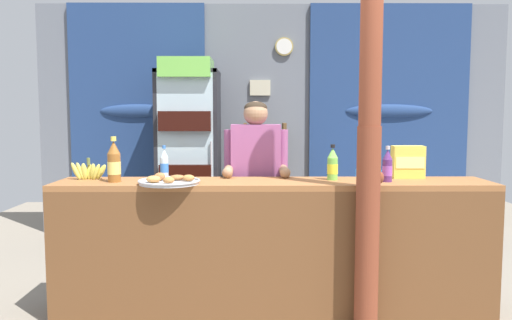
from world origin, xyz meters
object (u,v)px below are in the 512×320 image
(soda_bottle_water, at_px, (164,164))
(soda_bottle_lime_soda, at_px, (333,165))
(banana_bunch, at_px, (89,171))
(drink_fridge, at_px, (189,145))
(shopkeeper, at_px, (256,173))
(snack_box_instant_noodle, at_px, (408,162))
(soda_bottle_grape_soda, at_px, (387,167))
(timber_post, at_px, (369,135))
(bottle_shelf_rack, at_px, (265,179))
(pastry_tray, at_px, (169,181))
(soda_bottle_iced_tea, at_px, (114,163))
(stall_counter, at_px, (274,237))
(plastic_lawn_chair, at_px, (379,204))

(soda_bottle_water, xyz_separation_m, soda_bottle_lime_soda, (1.22, -0.13, 0.01))
(banana_bunch, bearing_deg, drink_fridge, 74.76)
(soda_bottle_water, relative_size, soda_bottle_lime_soda, 0.94)
(drink_fridge, relative_size, shopkeeper, 1.31)
(snack_box_instant_noodle, bearing_deg, soda_bottle_grape_soda, -135.56)
(timber_post, bearing_deg, snack_box_instant_noodle, 50.16)
(bottle_shelf_rack, height_order, pastry_tray, bottle_shelf_rack)
(soda_bottle_grape_soda, bearing_deg, timber_post, -125.00)
(bottle_shelf_rack, relative_size, soda_bottle_iced_tea, 4.18)
(pastry_tray, bearing_deg, snack_box_instant_noodle, 10.00)
(stall_counter, xyz_separation_m, soda_bottle_grape_soda, (0.78, 0.05, 0.48))
(timber_post, xyz_separation_m, soda_bottle_grape_soda, (0.19, 0.28, -0.23))
(soda_bottle_grape_soda, relative_size, pastry_tray, 0.60)
(soda_bottle_iced_tea, xyz_separation_m, snack_box_instant_noodle, (2.09, 0.19, -0.01))
(banana_bunch, bearing_deg, bottle_shelf_rack, 57.87)
(drink_fridge, distance_m, soda_bottle_iced_tea, 1.97)
(shopkeeper, xyz_separation_m, snack_box_instant_noodle, (1.11, -0.27, 0.11))
(soda_bottle_water, xyz_separation_m, snack_box_instant_noodle, (1.78, -0.03, 0.02))
(timber_post, bearing_deg, plastic_lawn_chair, 73.69)
(plastic_lawn_chair, bearing_deg, shopkeeper, -137.64)
(pastry_tray, bearing_deg, bottle_shelf_rack, 73.33)
(soda_bottle_lime_soda, bearing_deg, soda_bottle_grape_soda, -15.73)
(plastic_lawn_chair, relative_size, soda_bottle_lime_soda, 3.39)
(stall_counter, bearing_deg, bottle_shelf_rack, 90.15)
(soda_bottle_lime_soda, bearing_deg, soda_bottle_iced_tea, -176.47)
(stall_counter, xyz_separation_m, soda_bottle_iced_tea, (-1.10, 0.06, 0.51))
(stall_counter, height_order, snack_box_instant_noodle, snack_box_instant_noodle)
(pastry_tray, height_order, banana_bunch, banana_bunch)
(drink_fridge, bearing_deg, banana_bunch, -105.24)
(banana_bunch, bearing_deg, soda_bottle_water, 8.85)
(shopkeeper, xyz_separation_m, soda_bottle_lime_soda, (0.54, -0.37, 0.10))
(shopkeeper, bearing_deg, bottle_shelf_rack, 86.28)
(soda_bottle_water, height_order, soda_bottle_lime_soda, soda_bottle_lime_soda)
(soda_bottle_water, height_order, banana_bunch, soda_bottle_water)
(shopkeeper, height_order, soda_bottle_water, shopkeeper)
(soda_bottle_grape_soda, bearing_deg, soda_bottle_iced_tea, 179.75)
(stall_counter, bearing_deg, timber_post, -20.61)
(snack_box_instant_noodle, relative_size, banana_bunch, 0.87)
(bottle_shelf_rack, bearing_deg, soda_bottle_lime_soda, -78.69)
(shopkeeper, bearing_deg, soda_bottle_iced_tea, -154.72)
(shopkeeper, distance_m, soda_bottle_grape_soda, 1.03)
(soda_bottle_iced_tea, bearing_deg, stall_counter, -3.19)
(timber_post, distance_m, drink_fridge, 2.66)
(stall_counter, bearing_deg, soda_bottle_iced_tea, 176.81)
(stall_counter, distance_m, snack_box_instant_noodle, 1.13)
(shopkeeper, bearing_deg, plastic_lawn_chair, 42.36)
(bottle_shelf_rack, xyz_separation_m, snack_box_instant_noodle, (0.99, -2.04, 0.38))
(soda_bottle_iced_tea, relative_size, soda_bottle_water, 1.31)
(soda_bottle_lime_soda, bearing_deg, stall_counter, -159.77)
(bottle_shelf_rack, bearing_deg, soda_bottle_water, -111.37)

